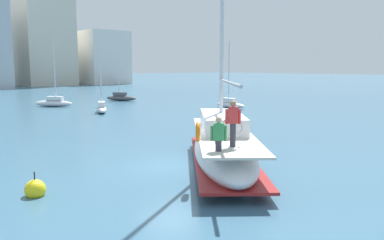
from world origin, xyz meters
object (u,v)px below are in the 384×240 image
at_px(moored_cutter_left, 53,102).
at_px(moored_sloop_far, 121,97).
at_px(main_sailboat, 223,146).
at_px(moored_catamaran, 230,104).
at_px(mooring_buoy, 35,190).
at_px(moored_sloop_near, 102,108).

bearing_deg(moored_cutter_left, moored_sloop_far, 9.86).
bearing_deg(main_sailboat, moored_catamaran, 42.76).
bearing_deg(main_sailboat, mooring_buoy, 169.04).
xyz_separation_m(moored_sloop_near, mooring_buoy, (-13.08, -19.88, -0.23)).
bearing_deg(mooring_buoy, moored_catamaran, 30.82).
distance_m(moored_cutter_left, mooring_buoy, 30.50).
height_order(main_sailboat, moored_cutter_left, main_sailboat).
relative_size(moored_sloop_near, mooring_buoy, 5.34).
bearing_deg(main_sailboat, moored_sloop_far, 66.19).
xyz_separation_m(moored_cutter_left, mooring_buoy, (-11.89, -28.08, -0.30)).
bearing_deg(moored_catamaran, moored_cutter_left, 134.30).
xyz_separation_m(moored_sloop_far, mooring_buoy, (-21.00, -29.67, -0.26)).
height_order(moored_cutter_left, mooring_buoy, moored_cutter_left).
xyz_separation_m(main_sailboat, moored_sloop_far, (13.72, 31.08, -0.46)).
xyz_separation_m(moored_sloop_near, moored_cutter_left, (-1.20, 8.20, 0.07)).
bearing_deg(moored_catamaran, moored_sloop_far, 104.47).
height_order(moored_catamaran, mooring_buoy, moored_catamaran).
bearing_deg(main_sailboat, moored_sloop_near, 74.77).
bearing_deg(moored_cutter_left, moored_sloop_near, -81.71).
relative_size(main_sailboat, moored_catamaran, 2.09).
bearing_deg(moored_catamaran, main_sailboat, -137.24).
distance_m(moored_catamaran, mooring_buoy, 28.92).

